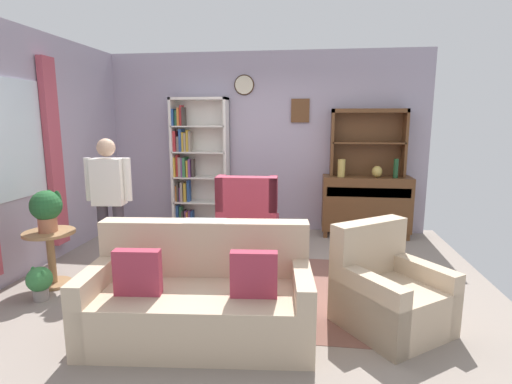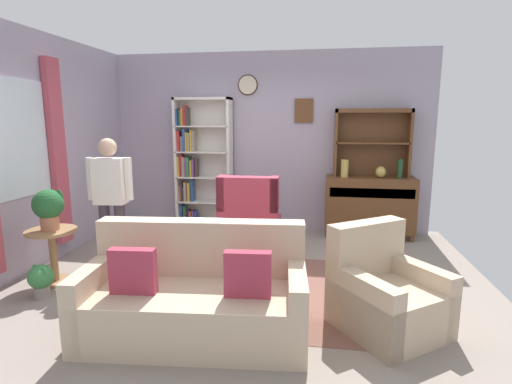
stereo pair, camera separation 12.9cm
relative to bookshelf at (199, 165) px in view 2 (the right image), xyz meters
The scene contains 17 objects.
ground_plane 2.47m from the bookshelf, 60.20° to the right, with size 5.40×4.60×0.02m, color gray.
wall_back 1.19m from the bookshelf, ahead, with size 5.00×0.09×2.80m.
wall_left 2.45m from the bookshelf, 125.41° to the right, with size 0.16×4.20×2.80m.
area_rug 2.80m from the bookshelf, 59.66° to the right, with size 2.51×1.99×0.01m, color brown.
bookshelf is the anchor object (origin of this frame).
sideboard 2.73m from the bookshelf, ahead, with size 1.30×0.45×0.92m.
sideboard_hutch 2.73m from the bookshelf, ahead, with size 1.10×0.26×1.00m.
vase_tall 2.29m from the bookshelf, ahead, with size 0.11×0.11×0.26m, color tan.
vase_round 2.81m from the bookshelf, ahead, with size 0.15×0.15×0.17m, color tan.
bottle_wine 3.07m from the bookshelf, ahead, with size 0.07×0.07×0.28m, color #194223.
couch_floral 3.39m from the bookshelf, 73.51° to the right, with size 1.87×1.01×0.90m.
armchair_floral 3.86m from the bookshelf, 48.66° to the right, with size 1.07×1.07×0.88m.
wingback_chair 1.60m from the bookshelf, 45.60° to the right, with size 0.81×0.83×1.05m.
plant_stand 2.67m from the bookshelf, 110.49° to the right, with size 0.52×0.52×0.60m.
potted_plant_large 2.60m from the bookshelf, 110.44° to the right, with size 0.32×0.32×0.44m.
potted_plant_small 3.01m from the bookshelf, 106.13° to the right, with size 0.24×0.24×0.34m.
person_reading 2.07m from the bookshelf, 101.51° to the right, with size 0.53×0.24×1.56m.
Camera 2 is at (0.81, -4.18, 1.76)m, focal length 27.81 mm.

